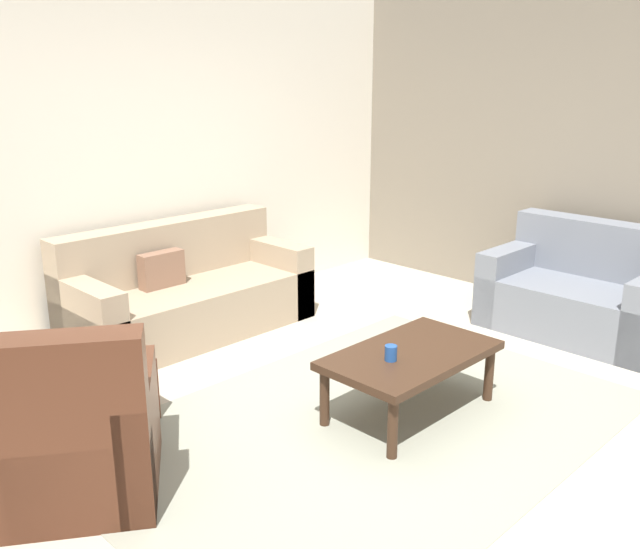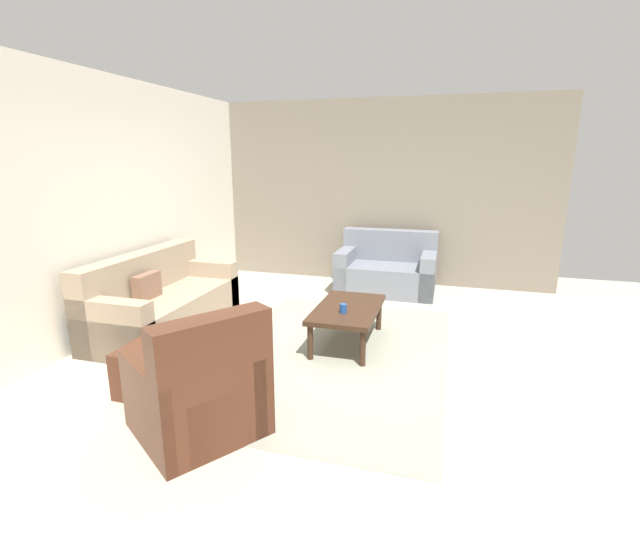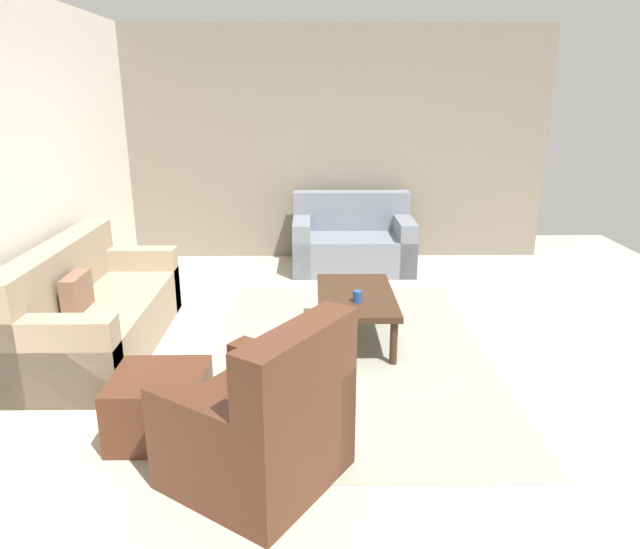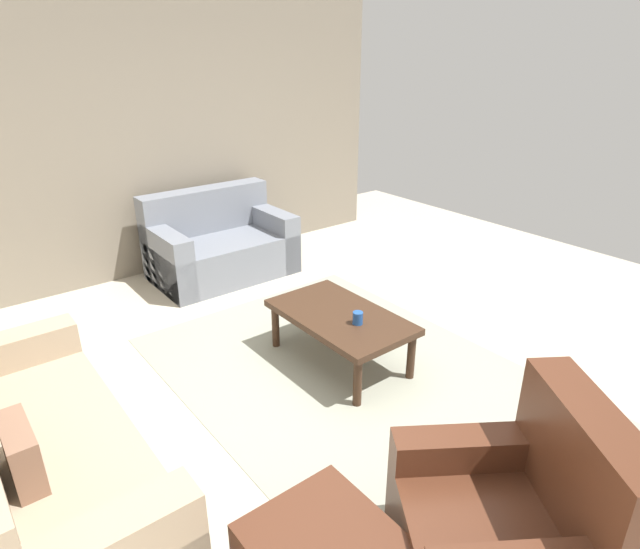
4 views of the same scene
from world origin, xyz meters
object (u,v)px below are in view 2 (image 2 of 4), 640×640
couch_loveseat (561,344)px  cup (405,396)px  lamp_standing (282,214)px  armchair_leather (70,455)px  framed_artwork (202,197)px  coffee_table (361,419)px  couch_main (145,357)px  ottoman (123,415)px

couch_loveseat → cup: 2.37m
couch_loveseat → lamp_standing: lamp_standing is taller
couch_loveseat → armchair_leather: 4.14m
couch_loveseat → lamp_standing: 2.79m
framed_artwork → armchair_leather: bearing=-137.6°
couch_loveseat → armchair_leather: bearing=170.2°
coffee_table → cup: cup is taller
coffee_table → couch_loveseat: bearing=2.1°
armchair_leather → couch_main: bearing=50.9°
couch_loveseat → framed_artwork: size_ratio=2.15×
framed_artwork → ottoman: bearing=-139.2°
couch_loveseat → cup: (-2.36, -0.20, 0.16)m
coffee_table → lamp_standing: 2.71m
couch_main → lamp_standing: size_ratio=1.18×
lamp_standing → ottoman: bearing=-158.5°
ottoman → cup: cup is taller
coffee_table → framed_artwork: framed_artwork is taller
ottoman → cup: bearing=-52.6°
lamp_standing → framed_artwork: (-0.57, 0.47, 0.16)m
cup → armchair_leather: bearing=152.4°
couch_loveseat → armchair_leather: (-4.08, 0.70, 0.01)m
couch_loveseat → ottoman: couch_loveseat is taller
armchair_leather → cup: armchair_leather is taller
armchair_leather → couch_loveseat: bearing=-9.8°
couch_loveseat → cup: size_ratio=13.51×
couch_main → ottoman: couch_main is taller
couch_main → armchair_leather: size_ratio=1.79×
coffee_table → framed_artwork: bearing=77.1°
ottoman → lamp_standing: 2.51m
coffee_table → armchair_leather: bearing=150.9°
armchair_leather → cup: bearing=-27.6°
lamp_standing → framed_artwork: bearing=140.7°
couch_loveseat → lamp_standing: size_ratio=0.84×
couch_main → couch_loveseat: bearing=-36.4°
cup → framed_artwork: size_ratio=0.16×
armchair_leather → coffee_table: (1.44, -0.80, 0.05)m
coffee_table → lamp_standing: lamp_standing is taller
cup → ottoman: bearing=127.4°
couch_main → armchair_leather: bearing=-129.1°
couch_loveseat → armchair_leather: armchair_leather is taller
cup → lamp_standing: 2.65m
framed_artwork → couch_main: bearing=-153.9°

